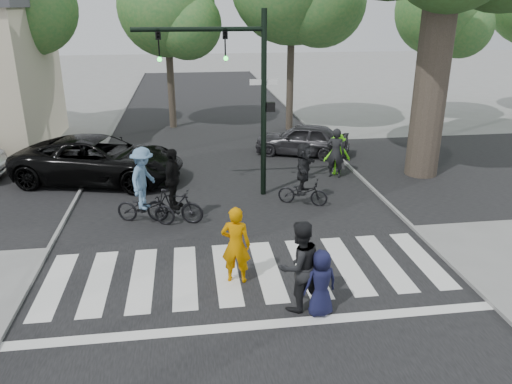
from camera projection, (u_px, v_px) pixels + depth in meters
ground at (253, 294)px, 11.20m from camera, size 120.00×120.00×0.00m
road_stem at (232, 209)px, 15.83m from camera, size 10.00×70.00×0.01m
road_cross at (224, 179)px, 18.61m from camera, size 70.00×10.00×0.01m
curb_left at (66, 217)px, 15.16m from camera, size 0.10×70.00×0.10m
curb_right at (384, 200)px, 16.47m from camera, size 0.10×70.00×0.10m
crosswalk at (249, 278)px, 11.81m from camera, size 10.00×3.85×0.01m
traffic_signal at (237, 79)px, 15.62m from camera, size 4.45×0.29×6.00m
bg_tree_2 at (172, 12)px, 24.35m from camera, size 5.04×4.80×8.40m
bg_tree_4 at (445, 14)px, 25.77m from camera, size 4.83×4.60×8.15m
pedestrian_woman at (236, 245)px, 11.39m from camera, size 0.77×0.61×1.87m
pedestrian_child at (321, 283)px, 10.23m from camera, size 0.79×0.60×1.46m
pedestrian_adult at (299, 266)px, 10.33m from camera, size 1.18×1.06×2.00m
cyclist_left at (144, 191)px, 14.50m from camera, size 1.93×1.35×2.31m
cyclist_mid at (174, 193)px, 14.54m from camera, size 1.80×1.14×2.27m
cyclist_right at (303, 178)px, 15.90m from camera, size 1.71×1.57×2.05m
car_suv at (99, 160)px, 18.05m from camera, size 6.49×4.16×1.67m
car_grey at (302, 139)px, 21.42m from camera, size 4.32×3.01×1.37m
bystander_hivis at (337, 154)px, 18.87m from camera, size 1.03×0.60×1.57m
bystander_dark at (336, 153)px, 18.51m from camera, size 0.81×0.69×1.87m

